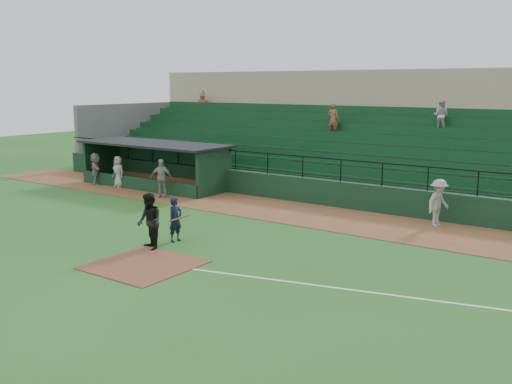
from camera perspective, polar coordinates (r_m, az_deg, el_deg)
The scene contains 12 objects.
ground at distance 19.02m, azimuth -8.83°, elevation -6.43°, with size 90.00×90.00×0.00m, color #245B1D.
warning_track at distance 25.15m, azimuth 3.97°, elevation -2.07°, with size 40.00×4.00×0.03m, color brown.
home_plate_dirt at distance 18.35m, azimuth -11.02°, elevation -7.10°, with size 3.00×3.00×0.03m, color brown.
foul_line at distance 15.93m, azimuth 15.96°, elevation -10.15°, with size 18.00×0.09×0.01m, color white.
stadium_structure at distance 32.22m, azimuth 11.95°, elevation 4.66°, with size 38.00×13.08×6.40m.
dugout at distance 32.12m, azimuth -9.50°, elevation 2.98°, with size 8.90×3.20×2.42m.
batter_at_plate at distance 20.67m, azimuth -7.99°, elevation -2.71°, with size 1.00×0.67×1.61m.
umpire at distance 19.76m, azimuth -10.53°, elevation -2.90°, with size 0.95×0.74×1.95m, color black.
runner at distance 23.66m, azimuth 17.64°, elevation -1.02°, with size 1.21×0.69×1.87m, color #9E9893.
dugout_player_a at distance 28.69m, azimuth -9.37°, elevation 1.37°, with size 1.12×0.46×1.91m, color #9B9691.
dugout_player_b at distance 31.93m, azimuth -13.47°, elevation 1.97°, with size 0.83×0.54×1.70m, color #A9A39E.
dugout_player_c at distance 33.20m, azimuth -15.61°, elevation 2.25°, with size 1.63×0.52×1.76m, color gray.
Camera 1 is at (12.78, -12.94, 5.56)m, focal length 40.35 mm.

